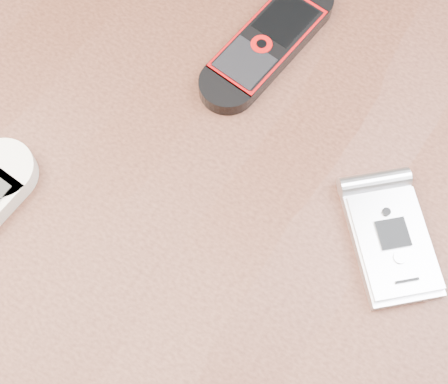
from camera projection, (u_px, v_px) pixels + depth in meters
The scene contains 4 objects.
ground at pixel (222, 350), 1.15m from camera, with size 4.00×4.00×0.00m, color #472B19.
table at pixel (219, 240), 0.55m from camera, with size 1.20×0.80×0.75m.
nokia_black_red at pixel (268, 43), 0.50m from camera, with size 0.05×0.15×0.01m, color black.
motorola_razr at pixel (392, 240), 0.43m from camera, with size 0.05×0.10×0.02m, color silver.
Camera 1 is at (0.09, -0.15, 1.17)m, focal length 50.00 mm.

